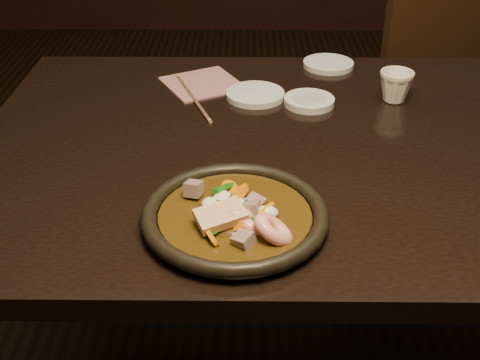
{
  "coord_description": "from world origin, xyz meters",
  "views": [
    {
      "loc": [
        -0.27,
        -1.03,
        1.3
      ],
      "look_at": [
        -0.28,
        -0.23,
        0.8
      ],
      "focal_mm": 45.0,
      "sensor_mm": 36.0,
      "label": 1
    }
  ],
  "objects_px": {
    "table": "(380,174)",
    "plate": "(235,216)",
    "chair": "(410,110)",
    "tea_cup": "(396,85)"
  },
  "relations": [
    {
      "from": "plate",
      "to": "table",
      "type": "bearing_deg",
      "value": 44.21
    },
    {
      "from": "chair",
      "to": "plate",
      "type": "distance_m",
      "value": 1.14
    },
    {
      "from": "table",
      "to": "plate",
      "type": "xyz_separation_m",
      "value": [
        -0.29,
        -0.28,
        0.09
      ]
    },
    {
      "from": "table",
      "to": "tea_cup",
      "type": "relative_size",
      "value": 21.76
    },
    {
      "from": "chair",
      "to": "plate",
      "type": "bearing_deg",
      "value": 41.36
    },
    {
      "from": "plate",
      "to": "tea_cup",
      "type": "height_order",
      "value": "tea_cup"
    },
    {
      "from": "chair",
      "to": "plate",
      "type": "xyz_separation_m",
      "value": [
        -0.53,
        -0.97,
        0.27
      ]
    },
    {
      "from": "table",
      "to": "plate",
      "type": "distance_m",
      "value": 0.41
    },
    {
      "from": "table",
      "to": "tea_cup",
      "type": "distance_m",
      "value": 0.22
    },
    {
      "from": "table",
      "to": "plate",
      "type": "bearing_deg",
      "value": -135.79
    }
  ]
}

